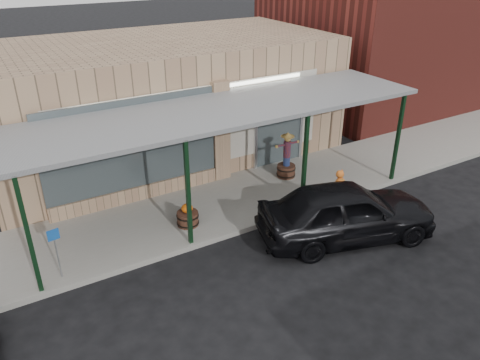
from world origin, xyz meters
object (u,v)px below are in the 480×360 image
barrel_pumpkin (188,217)px  parked_sedan (347,212)px  handicap_sign (56,247)px  barrel_scarecrow (286,162)px

barrel_pumpkin → parked_sedan: (3.47, -2.49, 0.40)m
handicap_sign → barrel_pumpkin: bearing=0.6°
barrel_pumpkin → handicap_sign: handicap_sign is taller
barrel_scarecrow → handicap_sign: size_ratio=1.20×
barrel_pumpkin → parked_sedan: bearing=-35.7°
parked_sedan → barrel_scarecrow: bearing=6.2°
handicap_sign → parked_sedan: (6.97, -1.92, -0.18)m
handicap_sign → parked_sedan: size_ratio=0.26×
barrel_pumpkin → handicap_sign: bearing=-170.6°
barrel_pumpkin → parked_sedan: parked_sedan is taller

